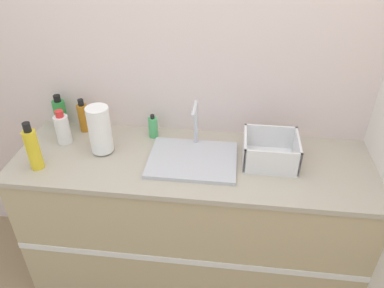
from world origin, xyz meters
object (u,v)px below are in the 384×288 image
at_px(bottle_yellow, 33,148).
at_px(soap_dispenser, 153,127).
at_px(paper_towel_roll, 100,130).
at_px(bottle_white_spray, 63,129).
at_px(bottle_amber, 83,117).
at_px(dish_rack, 270,153).
at_px(bottle_green, 60,114).
at_px(sink, 192,157).

xyz_separation_m(bottle_yellow, soap_dispenser, (0.54, 0.36, -0.05)).
bearing_deg(paper_towel_roll, soap_dispenser, 36.42).
relative_size(paper_towel_roll, soap_dispenser, 1.89).
relative_size(bottle_yellow, bottle_white_spray, 1.32).
distance_m(bottle_amber, bottle_white_spray, 0.15).
bearing_deg(soap_dispenser, bottle_white_spray, -166.55).
xyz_separation_m(dish_rack, soap_dispenser, (-0.66, 0.17, 0.01)).
relative_size(paper_towel_roll, bottle_white_spray, 1.34).
bearing_deg(bottle_yellow, paper_towel_roll, 31.82).
bearing_deg(dish_rack, bottle_yellow, -170.63).
bearing_deg(bottle_white_spray, soap_dispenser, 13.45).
xyz_separation_m(bottle_green, bottle_white_spray, (0.08, -0.15, -0.01)).
bearing_deg(bottle_green, paper_towel_roll, -34.04).
xyz_separation_m(sink, soap_dispenser, (-0.25, 0.21, 0.04)).
relative_size(paper_towel_roll, dish_rack, 0.96).
xyz_separation_m(bottle_green, soap_dispenser, (0.57, -0.04, -0.03)).
height_order(dish_rack, bottle_green, bottle_green).
relative_size(dish_rack, bottle_white_spray, 1.39).
height_order(sink, bottle_white_spray, sink).
height_order(bottle_yellow, soap_dispenser, bottle_yellow).
relative_size(bottle_amber, bottle_yellow, 0.77).
bearing_deg(bottle_green, bottle_yellow, -85.62).
distance_m(bottle_green, soap_dispenser, 0.57).
distance_m(paper_towel_roll, soap_dispenser, 0.32).
bearing_deg(bottle_amber, paper_towel_roll, -49.15).
distance_m(sink, bottle_green, 0.86).
height_order(dish_rack, bottle_white_spray, bottle_white_spray).
relative_size(bottle_green, bottle_white_spray, 1.06).
relative_size(paper_towel_roll, bottle_amber, 1.32).
xyz_separation_m(dish_rack, bottle_amber, (-1.08, 0.18, 0.04)).
xyz_separation_m(paper_towel_roll, dish_rack, (0.91, 0.02, -0.08)).
distance_m(sink, dish_rack, 0.41).
relative_size(sink, bottle_yellow, 1.74).
xyz_separation_m(bottle_amber, bottle_white_spray, (-0.07, -0.14, -0.00)).
xyz_separation_m(bottle_white_spray, soap_dispenser, (0.49, 0.12, -0.03)).
bearing_deg(dish_rack, paper_towel_roll, -178.94).
bearing_deg(soap_dispenser, paper_towel_roll, -143.58).
relative_size(paper_towel_roll, bottle_yellow, 1.02).
distance_m(paper_towel_roll, bottle_yellow, 0.34).
height_order(dish_rack, soap_dispenser, dish_rack).
bearing_deg(bottle_green, bottle_white_spray, -63.15).
height_order(sink, paper_towel_roll, sink).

